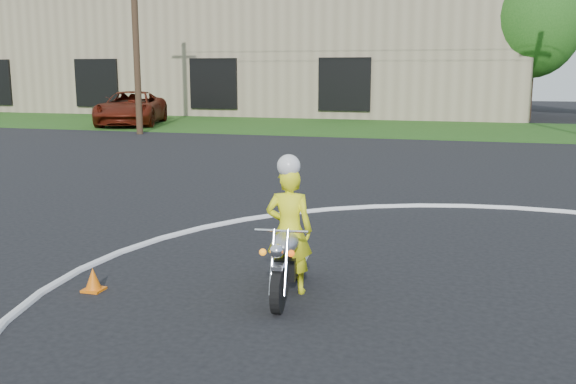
# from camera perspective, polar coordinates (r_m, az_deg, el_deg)

# --- Properties ---
(grass_strip) EXTENTS (120.00, 10.00, 0.02)m
(grass_strip) POSITION_cam_1_polar(r_m,az_deg,el_deg) (31.50, 17.68, 5.23)
(grass_strip) COLOR #1E4714
(grass_strip) RESTS_ON ground
(primary_motorcycle) EXTENTS (0.63, 1.79, 0.94)m
(primary_motorcycle) POSITION_cam_1_polar(r_m,az_deg,el_deg) (7.90, -0.11, -6.04)
(primary_motorcycle) COLOR black
(primary_motorcycle) RESTS_ON ground
(rider_primary_grp) EXTENTS (0.62, 0.45, 1.75)m
(rider_primary_grp) POSITION_cam_1_polar(r_m,az_deg,el_deg) (7.92, 0.10, -3.10)
(rider_primary_grp) COLOR #F8F91A
(rider_primary_grp) RESTS_ON ground
(pickup_grp) EXTENTS (4.59, 6.76, 1.72)m
(pickup_grp) POSITION_cam_1_polar(r_m,az_deg,el_deg) (34.21, -13.76, 7.25)
(pickup_grp) COLOR #58160A
(pickup_grp) RESTS_ON ground
(warehouse) EXTENTS (41.00, 17.00, 8.30)m
(warehouse) POSITION_cam_1_polar(r_m,az_deg,el_deg) (47.58, -5.14, 12.37)
(warehouse) COLOR tan
(warehouse) RESTS_ON ground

